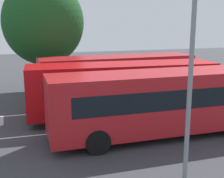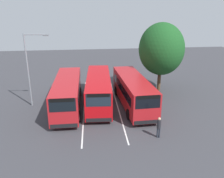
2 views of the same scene
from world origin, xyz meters
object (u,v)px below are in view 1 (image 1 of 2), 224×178
(bus_far_left, at_px, (162,101))
(depot_tree, at_px, (43,22))
(bus_center_left, at_px, (124,88))
(bus_center_right, at_px, (118,76))
(pedestrian, at_px, (199,78))
(street_lamp, at_px, (188,51))

(bus_far_left, height_order, depot_tree, depot_tree)
(bus_center_left, xyz_separation_m, depot_tree, (-3.53, 8.16, 3.66))
(bus_center_right, distance_m, depot_tree, 7.35)
(bus_far_left, relative_size, bus_center_right, 1.00)
(bus_far_left, xyz_separation_m, pedestrian, (7.25, 7.64, -0.67))
(pedestrian, bearing_deg, bus_center_left, 37.02)
(bus_center_right, distance_m, pedestrian, 7.05)
(bus_far_left, relative_size, pedestrian, 5.97)
(bus_center_right, distance_m, street_lamp, 11.22)
(depot_tree, bearing_deg, bus_far_left, -69.81)
(bus_center_left, bearing_deg, bus_far_left, -73.80)
(bus_center_left, distance_m, bus_center_right, 3.78)
(pedestrian, bearing_deg, bus_far_left, 55.20)
(bus_center_right, xyz_separation_m, pedestrian, (6.99, 0.63, -0.67))
(bus_center_right, bearing_deg, street_lamp, -98.51)
(bus_center_right, bearing_deg, bus_center_left, -106.08)
(bus_far_left, distance_m, bus_center_left, 3.43)
(bus_far_left, bearing_deg, street_lamp, -105.18)
(pedestrian, bearing_deg, bus_center_right, 13.88)
(bus_far_left, bearing_deg, pedestrian, 47.54)
(bus_center_right, xyz_separation_m, street_lamp, (-1.36, -10.79, 2.73))
(bus_center_left, bearing_deg, bus_center_right, 79.58)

